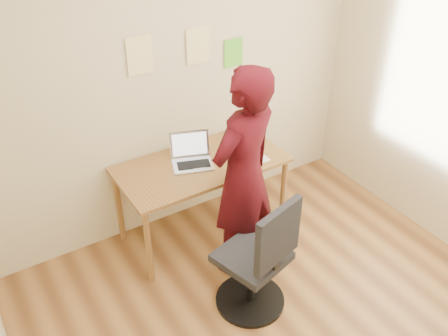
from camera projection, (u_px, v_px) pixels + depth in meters
room at (317, 187)px, 2.79m from camera, size 3.58×3.58×2.78m
desk at (202, 172)px, 4.16m from camera, size 1.40×0.70×0.74m
laptop at (192, 157)px, 4.10m from camera, size 0.40×0.38×0.24m
paper_sheet at (252, 156)px, 4.21m from camera, size 0.19×0.27×0.00m
phone at (241, 165)px, 4.08m from camera, size 0.08×0.14×0.01m
wall_note_left at (140, 56)px, 3.75m from camera, size 0.21×0.00×0.30m
wall_note_mid at (198, 45)px, 3.98m from camera, size 0.21×0.00×0.30m
wall_note_right at (233, 53)px, 4.20m from camera, size 0.18×0.00×0.24m
office_chair at (259, 265)px, 3.57m from camera, size 0.55×0.56×1.02m
person at (243, 176)px, 3.72m from camera, size 0.74×0.59×1.76m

